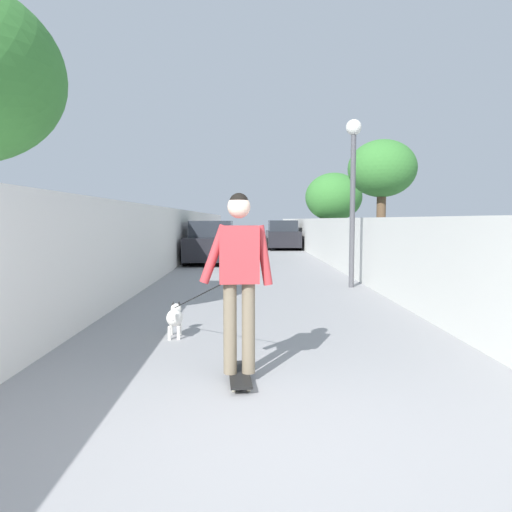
{
  "coord_description": "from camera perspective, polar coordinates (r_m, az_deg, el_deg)",
  "views": [
    {
      "loc": [
        -3.01,
        0.19,
        1.59
      ],
      "look_at": [
        4.44,
        0.09,
        1.0
      ],
      "focal_mm": 32.57,
      "sensor_mm": 36.0,
      "label": 1
    }
  ],
  "objects": [
    {
      "name": "dog",
      "position": [
        6.42,
        -9.9,
        -7.35
      ],
      "size": [
        2.07,
        1.04,
        1.06
      ],
      "color": "white",
      "rests_on": "ground"
    },
    {
      "name": "tree_right_mid",
      "position": [
        22.39,
        9.51,
        7.12
      ],
      "size": [
        2.67,
        2.67,
        3.78
      ],
      "color": "#473523",
      "rests_on": "ground"
    },
    {
      "name": "tree_right_far",
      "position": [
        16.73,
        15.22,
        10.16
      ],
      "size": [
        2.33,
        2.33,
        4.31
      ],
      "color": "brown",
      "rests_on": "ground"
    },
    {
      "name": "lamp_post",
      "position": [
        11.09,
        11.83,
        10.11
      ],
      "size": [
        0.36,
        0.36,
        3.87
      ],
      "color": "#4C4C51",
      "rests_on": "ground"
    },
    {
      "name": "car_far",
      "position": [
        25.27,
        3.27,
        2.52
      ],
      "size": [
        3.9,
        1.8,
        1.54
      ],
      "color": "black",
      "rests_on": "ground"
    },
    {
      "name": "fence_right",
      "position": [
        15.31,
        10.28,
        1.55
      ],
      "size": [
        48.0,
        0.3,
        1.63
      ],
      "primitive_type": "cube",
      "color": "silver",
      "rests_on": "ground"
    },
    {
      "name": "wall_left",
      "position": [
        15.24,
        -10.46,
        2.11
      ],
      "size": [
        48.0,
        0.3,
        1.94
      ],
      "primitive_type": "cube",
      "color": "silver",
      "rests_on": "ground"
    },
    {
      "name": "car_near",
      "position": [
        17.36,
        -5.44,
        1.6
      ],
      "size": [
        4.12,
        1.8,
        1.54
      ],
      "color": "black",
      "rests_on": "ground"
    },
    {
      "name": "skateboard",
      "position": [
        4.71,
        -2.05,
        -14.33
      ],
      "size": [
        0.81,
        0.26,
        0.08
      ],
      "color": "black",
      "rests_on": "ground"
    },
    {
      "name": "ground_plane",
      "position": [
        17.08,
        -0.15,
        -0.83
      ],
      "size": [
        80.0,
        80.0,
        0.0
      ],
      "primitive_type": "plane",
      "color": "gray"
    },
    {
      "name": "person_skateboarder",
      "position": [
        4.48,
        -2.09,
        -1.5
      ],
      "size": [
        0.25,
        0.71,
        1.76
      ],
      "color": "#726651",
      "rests_on": "skateboard"
    }
  ]
}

